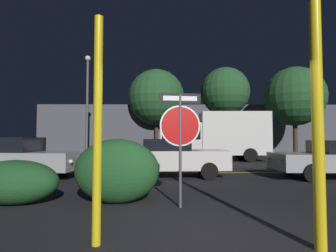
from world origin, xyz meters
The scene contains 15 objects.
ground_plane centered at (0.00, 0.00, 0.00)m, with size 260.00×260.00×0.00m, color black.
road_center_stripe centered at (0.00, 7.04, 0.00)m, with size 32.67×0.12×0.01m, color gold.
stop_sign centered at (-0.30, 1.56, 1.70)m, with size 0.89×0.14×2.40m.
yellow_pole_left centered at (-1.55, -0.35, 1.58)m, with size 0.12×0.12×3.16m, color yellow.
yellow_pole_right centered at (1.39, -0.56, 1.64)m, with size 0.15×0.15×3.29m, color yellow.
hedge_bush_0 centered at (-3.92, 1.86, 0.48)m, with size 1.91×1.10×0.97m, color #1E4C23.
hedge_bush_1 centered at (-1.69, 1.95, 0.72)m, with size 1.90×1.10×1.43m, color #1E4C23.
passing_car_1 centered at (-6.20, 5.75, 0.73)m, with size 4.99×2.13×1.48m.
passing_car_2 centered at (-0.45, 5.94, 0.72)m, with size 4.42×1.92×1.42m.
delivery_truck centered at (2.52, 12.96, 1.64)m, with size 6.88×2.40×3.10m.
street_lamp centered at (-5.67, 12.94, 3.99)m, with size 0.36×0.36×6.83m.
tree_0 centered at (4.76, 19.25, 5.59)m, with size 4.33×4.33×7.78m.
tree_1 centered at (8.86, 14.97, 4.48)m, with size 4.31×4.31×6.65m.
tree_2 centered at (-1.38, 18.66, 4.99)m, with size 4.84×4.84×7.42m.
building_backdrop centered at (2.12, 21.19, 2.20)m, with size 27.88×4.61×4.40m, color #4C4C56.
Camera 1 is at (-0.61, -3.97, 1.45)m, focal length 28.00 mm.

